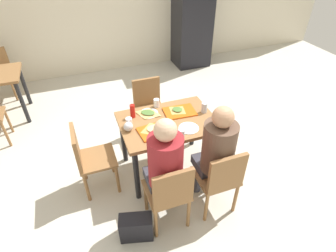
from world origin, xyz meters
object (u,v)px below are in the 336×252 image
plastic_cup_c (129,122)px  handbag (136,227)px  chair_near_right (220,178)px  person_in_brown_jacket (216,150)px  chair_left_end (88,156)px  plastic_cup_b (181,134)px  main_table (168,128)px  plastic_cup_a (157,103)px  pizza_slice_c (148,113)px  condiment_bottle (133,111)px  pizza_slice_a (154,129)px  paper_plate_center (149,113)px  foil_bundle (128,127)px  tray_red_near (156,131)px  soda_can (204,108)px  tray_red_far (180,112)px  pizza_slice_b (177,110)px  drink_fridge (192,19)px  paper_plate_near_edge (189,128)px  chair_far_side (149,105)px  chair_near_left (170,192)px

plastic_cup_c → handbag: 1.08m
chair_near_right → person_in_brown_jacket: size_ratio=0.67×
chair_left_end → plastic_cup_b: chair_left_end is taller
main_table → plastic_cup_a: (-0.03, 0.32, 0.16)m
pizza_slice_c → condiment_bottle: size_ratio=1.78×
pizza_slice_a → condiment_bottle: condiment_bottle is taller
paper_plate_center → handbag: bearing=-114.7°
person_in_brown_jacket → foil_bundle: (-0.72, 0.61, 0.05)m
person_in_brown_jacket → tray_red_near: 0.67m
soda_can → tray_red_far: bearing=160.4°
plastic_cup_a → plastic_cup_c: 0.48m
paper_plate_center → soda_can: 0.65m
pizza_slice_c → pizza_slice_b: bearing=-11.1°
pizza_slice_a → handbag: 1.00m
paper_plate_center → handbag: size_ratio=0.69×
pizza_slice_b → pizza_slice_c: size_ratio=0.81×
person_in_brown_jacket → handbag: bearing=-170.0°
chair_left_end → tray_red_far: 1.14m
plastic_cup_a → drink_fridge: bearing=57.6°
foil_bundle → drink_fridge: 3.52m
plastic_cup_b → foil_bundle: (-0.48, 0.31, 0.00)m
paper_plate_near_edge → pizza_slice_b: bearing=88.9°
soda_can → foil_bundle: bearing=-177.6°
soda_can → pizza_slice_c: bearing=163.6°
plastic_cup_a → soda_can: size_ratio=0.82×
pizza_slice_a → foil_bundle: bearing=159.3°
person_in_brown_jacket → tray_red_near: size_ratio=3.49×
main_table → tray_red_far: 0.25m
tray_red_far → main_table: bearing=-148.6°
pizza_slice_c → plastic_cup_b: size_ratio=2.84×
pizza_slice_a → pizza_slice_b: bearing=34.3°
person_in_brown_jacket → handbag: size_ratio=3.92×
chair_left_end → plastic_cup_c: (0.49, 0.06, 0.29)m
tray_red_far → pizza_slice_a: (-0.39, -0.23, 0.02)m
tray_red_near → paper_plate_center: (0.03, 0.34, -0.00)m
foil_bundle → handbag: (-0.16, -0.76, -0.65)m
chair_far_side → pizza_slice_b: bearing=-75.1°
chair_left_end → condiment_bottle: condiment_bottle is taller
tray_red_near → handbag: size_ratio=1.12×
condiment_bottle → plastic_cup_b: bearing=-55.0°
paper_plate_near_edge → pizza_slice_b: (0.01, 0.35, 0.02)m
main_table → handbag: size_ratio=3.34×
chair_far_side → pizza_slice_a: bearing=-102.9°
main_table → plastic_cup_a: plastic_cup_a is taller
drink_fridge → main_table: bearing=-118.9°
chair_near_left → person_in_brown_jacket: person_in_brown_jacket is taller
chair_near_left → handbag: chair_near_left is taller
paper_plate_center → handbag: (-0.46, -0.99, -0.60)m
foil_bundle → drink_fridge: drink_fridge is taller
chair_far_side → condiment_bottle: (-0.35, -0.56, 0.32)m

